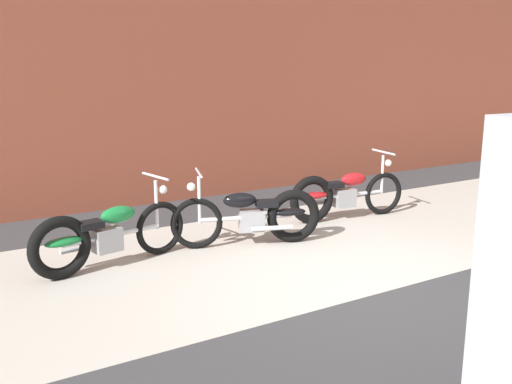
{
  "coord_description": "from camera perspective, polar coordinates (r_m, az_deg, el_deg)",
  "views": [
    {
      "loc": [
        -4.04,
        -4.15,
        2.37
      ],
      "look_at": [
        -0.37,
        1.98,
        0.75
      ],
      "focal_mm": 39.98,
      "sensor_mm": 36.0,
      "label": 1
    }
  ],
  "objects": [
    {
      "name": "brick_building_wall",
      "position": [
        10.19,
        -7.72,
        12.6
      ],
      "size": [
        36.0,
        0.5,
        4.71
      ],
      "primitive_type": "cube",
      "color": "brown",
      "rests_on": "ground"
    },
    {
      "name": "motorcycle_green",
      "position": [
        6.91,
        -15.28,
        -4.29
      ],
      "size": [
        1.99,
        0.65,
        1.03
      ],
      "rotation": [
        0.0,
        0.0,
        0.19
      ],
      "color": "black",
      "rests_on": "ground"
    },
    {
      "name": "ground_plane",
      "position": [
        6.26,
        12.51,
        -9.81
      ],
      "size": [
        80.0,
        80.0,
        0.0
      ],
      "primitive_type": "plane",
      "color": "#38383A"
    },
    {
      "name": "sidewalk_slab",
      "position": [
        7.53,
        3.34,
        -5.57
      ],
      "size": [
        36.0,
        3.5,
        0.01
      ],
      "primitive_type": "cube",
      "color": "#B2ADA3",
      "rests_on": "ground"
    },
    {
      "name": "motorcycle_black",
      "position": [
        7.54,
        0.15,
        -2.39
      ],
      "size": [
        1.93,
        0.86,
        1.03
      ],
      "rotation": [
        0.0,
        0.0,
        2.82
      ],
      "color": "black",
      "rests_on": "ground"
    },
    {
      "name": "motorcycle_red",
      "position": [
        8.85,
        8.4,
        -0.25
      ],
      "size": [
        2.0,
        0.62,
        1.03
      ],
      "rotation": [
        0.0,
        0.0,
        -0.13
      ],
      "color": "black",
      "rests_on": "ground"
    }
  ]
}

